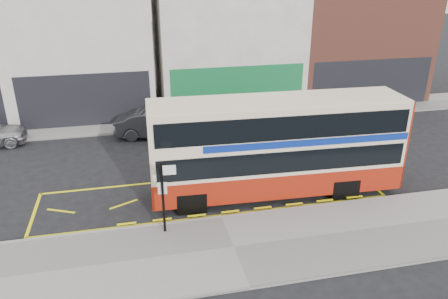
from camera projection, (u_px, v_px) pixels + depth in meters
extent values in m
plane|color=black|center=(220.00, 215.00, 16.79)|extent=(120.00, 120.00, 0.00)
cube|color=gray|center=(234.00, 248.00, 14.70)|extent=(40.00, 4.00, 0.15)
cube|color=gray|center=(222.00, 218.00, 16.42)|extent=(40.00, 0.15, 0.15)
cube|color=gray|center=(182.00, 120.00, 26.62)|extent=(50.00, 3.00, 0.15)
cube|color=silver|center=(84.00, 39.00, 27.36)|extent=(8.00, 8.00, 9.00)
cube|color=black|center=(86.00, 101.00, 24.94)|extent=(7.36, 0.06, 3.20)
cube|color=black|center=(86.00, 105.00, 25.04)|extent=(5.60, 0.04, 2.00)
cube|color=silver|center=(224.00, 38.00, 29.24)|extent=(9.00, 8.00, 8.50)
cube|color=#126734|center=(238.00, 92.00, 26.73)|extent=(8.28, 0.06, 3.20)
cube|color=black|center=(238.00, 95.00, 26.82)|extent=(6.30, 0.04, 2.00)
cube|color=brown|center=(347.00, 41.00, 31.22)|extent=(9.00, 8.00, 7.50)
cube|color=black|center=(372.00, 84.00, 28.51)|extent=(8.28, 0.06, 3.20)
cube|color=black|center=(371.00, 87.00, 28.61)|extent=(6.30, 0.04, 2.00)
cube|color=beige|center=(276.00, 145.00, 17.55)|extent=(10.22, 2.69, 3.73)
cube|color=maroon|center=(275.00, 175.00, 18.09)|extent=(10.26, 2.73, 1.01)
cube|color=maroon|center=(392.00, 136.00, 18.37)|extent=(0.15, 2.34, 3.73)
cube|color=black|center=(276.00, 150.00, 17.65)|extent=(9.81, 2.74, 0.88)
cube|color=black|center=(278.00, 118.00, 17.10)|extent=(9.81, 2.74, 0.92)
cube|color=navy|center=(299.00, 132.00, 17.51)|extent=(8.19, 2.66, 0.28)
cube|color=black|center=(151.00, 165.00, 16.91)|extent=(0.14, 2.12, 1.47)
cube|color=black|center=(148.00, 126.00, 16.27)|extent=(0.14, 2.12, 0.92)
cube|color=black|center=(149.00, 144.00, 16.57)|extent=(0.11, 1.61, 0.32)
cube|color=beige|center=(279.00, 101.00, 16.82)|extent=(10.21, 2.60, 0.11)
cylinder|color=black|center=(192.00, 203.00, 16.71)|extent=(0.93, 0.29, 0.92)
cylinder|color=black|center=(186.00, 179.00, 18.58)|extent=(0.93, 0.29, 0.92)
cylinder|color=black|center=(345.00, 189.00, 17.74)|extent=(0.93, 0.29, 0.92)
cylinder|color=black|center=(325.00, 167.00, 19.60)|extent=(0.93, 0.29, 0.92)
cube|color=black|center=(163.00, 198.00, 15.00)|extent=(0.10, 0.10, 2.66)
cube|color=white|center=(169.00, 170.00, 14.61)|extent=(0.48, 0.08, 0.39)
cube|color=white|center=(162.00, 188.00, 14.90)|extent=(0.31, 0.06, 0.44)
imported|color=#36373C|center=(159.00, 123.00, 23.99)|extent=(4.90, 2.46, 1.54)
imported|color=white|center=(304.00, 111.00, 26.51)|extent=(4.64, 3.10, 1.25)
cylinder|color=#302215|center=(286.00, 92.00, 28.95)|extent=(0.24, 0.24, 2.04)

